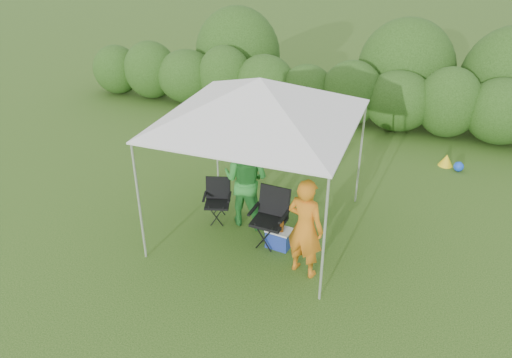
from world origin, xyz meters
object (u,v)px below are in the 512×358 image
(chair_left, at_px, (218,197))
(woman, at_px, (246,179))
(chair_right, at_px, (271,213))
(canopy, at_px, (260,100))
(man, at_px, (305,228))
(cooler, at_px, (279,238))

(chair_left, xyz_separation_m, woman, (0.54, 0.07, 0.44))
(chair_right, bearing_deg, canopy, 139.61)
(chair_left, height_order, man, man)
(canopy, xyz_separation_m, woman, (-0.29, 0.08, -1.56))
(chair_left, xyz_separation_m, cooler, (1.35, -0.46, -0.28))
(chair_right, height_order, woman, woman)
(canopy, relative_size, chair_right, 3.12)
(cooler, bearing_deg, man, -34.67)
(chair_left, relative_size, man, 0.48)
(man, bearing_deg, woman, -21.24)
(canopy, distance_m, cooler, 2.39)
(canopy, relative_size, chair_left, 3.83)
(man, xyz_separation_m, cooler, (-0.57, 0.51, -0.67))
(woman, bearing_deg, chair_left, 12.34)
(man, height_order, woman, woman)
(canopy, height_order, chair_left, canopy)
(canopy, xyz_separation_m, chair_left, (-0.83, 0.01, -2.00))
(chair_left, height_order, woman, woman)
(man, height_order, cooler, man)
(chair_right, height_order, chair_left, chair_right)
(woman, height_order, cooler, woman)
(cooler, bearing_deg, woman, 153.21)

